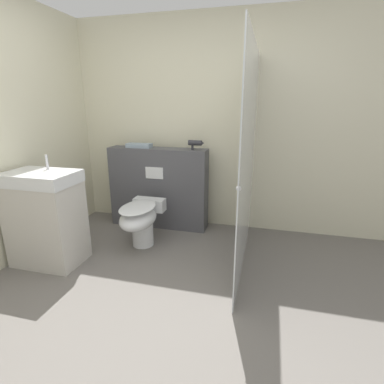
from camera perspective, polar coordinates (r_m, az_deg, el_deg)
ground_plane at (r=2.39m, az=-8.29°, el=-23.01°), size 12.00×12.00×0.00m
wall_back at (r=3.71m, az=2.73°, el=12.49°), size 8.00×0.06×2.50m
partition_panel at (r=3.76m, az=-6.36°, el=0.80°), size 1.22×0.26×0.99m
shower_glass at (r=2.80m, az=10.68°, el=5.88°), size 0.04×1.68×2.02m
toilet at (r=3.27m, az=-9.77°, el=-5.14°), size 0.36×0.65×0.49m
sink_vanity at (r=3.20m, az=-26.05°, el=-4.52°), size 0.65×0.44×1.05m
hair_drier at (r=3.48m, az=0.70°, el=9.29°), size 0.18×0.06×0.11m
folded_towel at (r=3.73m, az=-10.03°, el=8.71°), size 0.31×0.13×0.05m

